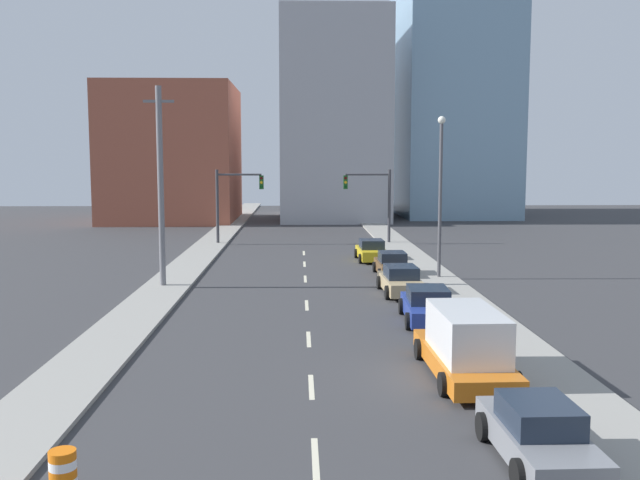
% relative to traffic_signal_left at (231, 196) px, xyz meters
% --- Properties ---
extents(sidewalk_left, '(2.58, 103.94, 0.15)m').
position_rel_traffic_signal_left_xyz_m(sidewalk_left, '(-1.63, 0.63, -3.83)').
color(sidewalk_left, gray).
rests_on(sidewalk_left, ground).
extents(sidewalk_right, '(2.58, 103.94, 0.15)m').
position_rel_traffic_signal_left_xyz_m(sidewalk_right, '(13.36, 0.63, -3.83)').
color(sidewalk_right, gray).
rests_on(sidewalk_right, ground).
extents(lane_stripe_at_9m, '(0.16, 2.40, 0.01)m').
position_rel_traffic_signal_left_xyz_m(lane_stripe_at_9m, '(5.86, -41.94, -3.90)').
color(lane_stripe_at_9m, beige).
rests_on(lane_stripe_at_9m, ground).
extents(lane_stripe_at_15m, '(0.16, 2.40, 0.01)m').
position_rel_traffic_signal_left_xyz_m(lane_stripe_at_15m, '(5.86, -36.71, -3.90)').
color(lane_stripe_at_15m, beige).
rests_on(lane_stripe_at_15m, ground).
extents(lane_stripe_at_20m, '(0.16, 2.40, 0.01)m').
position_rel_traffic_signal_left_xyz_m(lane_stripe_at_20m, '(5.86, -30.94, -3.90)').
color(lane_stripe_at_20m, beige).
rests_on(lane_stripe_at_20m, ground).
extents(lane_stripe_at_27m, '(0.16, 2.40, 0.01)m').
position_rel_traffic_signal_left_xyz_m(lane_stripe_at_27m, '(5.86, -24.53, -3.90)').
color(lane_stripe_at_27m, beige).
rests_on(lane_stripe_at_27m, ground).
extents(lane_stripe_at_34m, '(0.16, 2.40, 0.01)m').
position_rel_traffic_signal_left_xyz_m(lane_stripe_at_34m, '(5.86, -17.05, -3.90)').
color(lane_stripe_at_34m, beige).
rests_on(lane_stripe_at_34m, ground).
extents(lane_stripe_at_40m, '(0.16, 2.40, 0.01)m').
position_rel_traffic_signal_left_xyz_m(lane_stripe_at_40m, '(5.86, -11.18, -3.90)').
color(lane_stripe_at_40m, beige).
rests_on(lane_stripe_at_40m, ground).
extents(lane_stripe_at_46m, '(0.16, 2.40, 0.01)m').
position_rel_traffic_signal_left_xyz_m(lane_stripe_at_46m, '(5.86, -5.62, -3.90)').
color(lane_stripe_at_46m, beige).
rests_on(lane_stripe_at_46m, ground).
extents(building_brick_left, '(14.00, 16.00, 14.99)m').
position_rel_traffic_signal_left_xyz_m(building_brick_left, '(-8.57, 23.24, 3.59)').
color(building_brick_left, '#9E513D').
rests_on(building_brick_left, ground).
extents(building_office_center, '(12.00, 20.00, 23.00)m').
position_rel_traffic_signal_left_xyz_m(building_office_center, '(9.53, 27.24, 7.60)').
color(building_office_center, '#A8A8AD').
rests_on(building_office_center, ground).
extents(building_glass_right, '(13.00, 20.00, 41.77)m').
position_rel_traffic_signal_left_xyz_m(building_glass_right, '(24.40, 31.24, 16.98)').
color(building_glass_right, '#7A9EB7').
rests_on(building_glass_right, ground).
extents(traffic_signal_left, '(3.87, 0.35, 6.07)m').
position_rel_traffic_signal_left_xyz_m(traffic_signal_left, '(0.00, 0.00, 0.00)').
color(traffic_signal_left, '#38383D').
rests_on(traffic_signal_left, ground).
extents(traffic_signal_right, '(3.87, 0.35, 6.07)m').
position_rel_traffic_signal_left_xyz_m(traffic_signal_right, '(11.79, 0.00, 0.00)').
color(traffic_signal_right, '#38383D').
rests_on(traffic_signal_right, ground).
extents(utility_pole_left_mid, '(1.60, 0.32, 10.71)m').
position_rel_traffic_signal_left_xyz_m(utility_pole_left_mid, '(-1.83, -19.63, 1.58)').
color(utility_pole_left_mid, slate).
rests_on(utility_pole_left_mid, ground).
extents(traffic_barrel, '(0.56, 0.56, 0.95)m').
position_rel_traffic_signal_left_xyz_m(traffic_barrel, '(0.64, -43.57, -3.43)').
color(traffic_barrel, orange).
rests_on(traffic_barrel, ground).
extents(street_lamp, '(0.44, 0.44, 9.30)m').
position_rel_traffic_signal_left_xyz_m(street_lamp, '(13.57, -17.33, 1.43)').
color(street_lamp, '#4C4C51').
rests_on(street_lamp, ground).
extents(sedan_gray, '(2.06, 4.41, 1.45)m').
position_rel_traffic_signal_left_xyz_m(sedan_gray, '(10.92, -42.32, -3.24)').
color(sedan_gray, slate).
rests_on(sedan_gray, ground).
extents(box_truck_orange, '(2.47, 6.29, 2.21)m').
position_rel_traffic_signal_left_xyz_m(box_truck_orange, '(10.75, -35.89, -2.86)').
color(box_truck_orange, orange).
rests_on(box_truck_orange, ground).
extents(sedan_blue, '(2.34, 4.86, 1.48)m').
position_rel_traffic_signal_left_xyz_m(sedan_blue, '(10.97, -28.11, -3.22)').
color(sedan_blue, navy).
rests_on(sedan_blue, ground).
extents(sedan_tan, '(2.15, 4.72, 1.45)m').
position_rel_traffic_signal_left_xyz_m(sedan_tan, '(10.74, -21.77, -3.23)').
color(sedan_tan, tan).
rests_on(sedan_tan, ground).
extents(sedan_brown, '(2.03, 4.32, 1.41)m').
position_rel_traffic_signal_left_xyz_m(sedan_brown, '(11.05, -15.95, -3.26)').
color(sedan_brown, brown).
rests_on(sedan_brown, ground).
extents(sedan_yellow, '(2.14, 4.36, 1.44)m').
position_rel_traffic_signal_left_xyz_m(sedan_yellow, '(10.47, -9.62, -3.25)').
color(sedan_yellow, gold).
rests_on(sedan_yellow, ground).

